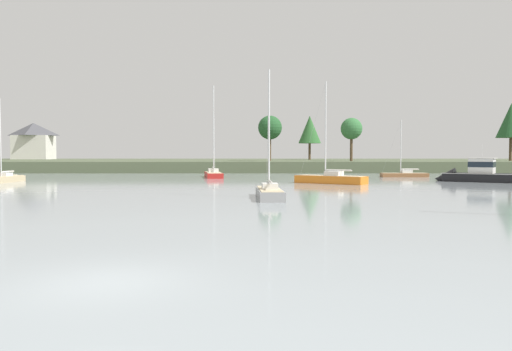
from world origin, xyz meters
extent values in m
plane|color=#939EA3|center=(0.00, 0.00, 0.00)|extent=(489.02, 489.02, 0.00)
cube|color=#4C563D|center=(0.00, 101.14, 0.97)|extent=(220.06, 57.03, 1.95)
cube|color=orange|center=(12.29, 43.52, 0.13)|extent=(7.94, 6.41, 1.46)
cube|color=#CCB78E|center=(12.29, 43.52, 0.88)|extent=(7.39, 5.91, 0.04)
cube|color=silver|center=(12.62, 43.29, 1.14)|extent=(2.28, 2.19, 0.49)
cylinder|color=silver|center=(11.76, 43.89, 6.17)|extent=(0.16, 0.16, 10.55)
cylinder|color=silver|center=(13.09, 42.98, 1.48)|extent=(2.74, 1.93, 0.13)
cylinder|color=silver|center=(13.09, 42.98, 1.53)|extent=(2.48, 1.75, 0.14)
cylinder|color=#999999|center=(10.42, 44.80, 6.15)|extent=(2.69, 1.84, 10.50)
cube|color=navy|center=(-29.62, 56.05, 0.12)|extent=(2.72, 3.60, 0.56)
cube|color=#C6B289|center=(-29.62, 56.05, 0.40)|extent=(2.88, 3.76, 0.05)
cube|color=tan|center=(-29.62, 56.05, 0.36)|extent=(1.14, 0.61, 0.03)
cube|color=brown|center=(25.13, 59.03, 0.08)|extent=(6.65, 1.70, 0.96)
cube|color=#CCB78E|center=(25.13, 59.03, 0.58)|extent=(6.25, 1.50, 0.04)
cube|color=silver|center=(25.46, 59.04, 0.80)|extent=(1.47, 1.06, 0.40)
cylinder|color=silver|center=(24.60, 59.03, 4.37)|extent=(0.13, 0.13, 7.54)
cylinder|color=silver|center=(25.92, 59.04, 1.10)|extent=(2.65, 0.13, 0.11)
cylinder|color=silver|center=(25.92, 59.04, 1.15)|extent=(2.39, 0.16, 0.14)
cylinder|color=#999999|center=(23.27, 59.02, 4.35)|extent=(2.67, 0.04, 7.50)
cube|color=black|center=(30.76, 46.93, 0.23)|extent=(8.77, 7.18, 1.57)
cone|color=black|center=(27.22, 49.20, 0.23)|extent=(3.51, 3.65, 2.82)
cube|color=silver|center=(30.76, 46.93, 0.98)|extent=(8.98, 7.38, 0.05)
cube|color=silver|center=(30.79, 46.92, 1.90)|extent=(3.62, 3.57, 1.77)
cube|color=#19232D|center=(30.79, 46.92, 2.08)|extent=(3.69, 3.64, 0.64)
cube|color=beige|center=(30.79, 46.92, 2.82)|extent=(4.11, 4.08, 0.06)
cylinder|color=silver|center=(30.79, 46.92, 3.66)|extent=(0.03, 0.03, 1.63)
cube|color=#B2231E|center=(-2.09, 58.24, 0.10)|extent=(3.40, 8.60, 1.17)
cube|color=#CCB78E|center=(-2.09, 58.24, 0.71)|extent=(3.06, 8.06, 0.04)
cube|color=silver|center=(-2.16, 58.66, 0.98)|extent=(1.65, 2.03, 0.50)
cylinder|color=silver|center=(-1.99, 57.58, 6.76)|extent=(0.17, 0.17, 12.07)
cylinder|color=silver|center=(-2.24, 59.24, 1.33)|extent=(0.63, 3.33, 0.13)
cylinder|color=silver|center=(-2.24, 59.24, 1.38)|extent=(0.59, 3.00, 0.14)
cylinder|color=#999999|center=(-1.75, 55.93, 6.74)|extent=(0.52, 3.33, 12.02)
cube|color=tan|center=(-25.45, 45.63, 0.10)|extent=(2.23, 6.52, 1.17)
cube|color=#CCB78E|center=(-25.45, 45.63, 0.71)|extent=(2.00, 6.12, 0.04)
cube|color=silver|center=(-25.42, 45.95, 0.92)|extent=(1.16, 1.50, 0.38)
cylinder|color=silver|center=(-25.50, 45.13, 5.22)|extent=(0.13, 0.13, 8.99)
cylinder|color=silver|center=(-25.37, 46.40, 1.21)|extent=(0.36, 2.55, 0.10)
cylinder|color=silver|center=(-25.37, 46.40, 1.26)|extent=(0.37, 2.30, 0.14)
cube|color=gray|center=(4.93, 24.80, 0.10)|extent=(2.09, 7.15, 1.17)
cube|color=#CCB78E|center=(4.93, 24.80, 0.71)|extent=(1.86, 6.71, 0.04)
cube|color=silver|center=(4.94, 24.44, 0.94)|extent=(1.21, 1.61, 0.42)
cylinder|color=silver|center=(4.90, 25.36, 5.22)|extent=(0.14, 0.14, 8.98)
cylinder|color=silver|center=(4.97, 23.95, 1.25)|extent=(0.24, 2.83, 0.11)
cylinder|color=silver|center=(4.97, 23.95, 1.30)|extent=(0.25, 2.55, 0.14)
cylinder|color=#999999|center=(4.84, 26.77, 5.20)|extent=(0.14, 2.84, 8.94)
cylinder|color=brown|center=(6.63, 84.82, 4.65)|extent=(0.44, 0.44, 5.41)
sphere|color=#235128|center=(6.63, 84.82, 8.40)|extent=(4.62, 4.62, 4.62)
cylinder|color=brown|center=(21.81, 81.79, 4.54)|extent=(0.52, 0.52, 5.18)
sphere|color=#336B38|center=(21.81, 81.79, 8.04)|extent=(4.04, 4.04, 4.04)
cylinder|color=brown|center=(16.29, 103.57, 5.09)|extent=(0.55, 0.55, 6.29)
cone|color=#2D602D|center=(16.29, 103.57, 8.92)|extent=(5.20, 5.20, 6.35)
cylinder|color=brown|center=(53.53, 85.40, 5.66)|extent=(0.55, 0.55, 7.42)
cone|color=#235128|center=(53.53, 85.40, 9.82)|extent=(5.48, 5.48, 6.70)
cube|color=silver|center=(-52.51, 115.25, 4.95)|extent=(8.81, 6.63, 5.99)
pyramid|color=#47474C|center=(-52.51, 115.25, 9.53)|extent=(9.51, 7.16, 3.17)
camera|label=1|loc=(3.92, -13.13, 3.35)|focal=35.50mm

